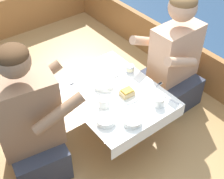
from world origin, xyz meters
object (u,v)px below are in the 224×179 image
Objects in this scene: person_starboard at (174,62)px; coffee_cup_port at (159,102)px; coffee_cup_starboard at (104,102)px; sandwich at (127,92)px; tin_can at (130,68)px; person_port at (31,126)px.

coffee_cup_port is at bearing 31.71° from person_starboard.
coffee_cup_port is (-0.45, -0.30, 0.04)m from person_starboard.
coffee_cup_starboard is (-0.76, -0.07, 0.04)m from person_starboard.
coffee_cup_port is at bearing -36.97° from coffee_cup_starboard.
coffee_cup_port is 0.38m from coffee_cup_starboard.
sandwich reaches higher than tin_can.
person_starboard is 0.54m from coffee_cup_port.
coffee_cup_port is 1.46× the size of tin_can.
person_port reaches higher than coffee_cup_starboard.
coffee_cup_port reaches higher than sandwich.
person_starboard is 0.39m from tin_can.
person_port is at bearing 155.64° from coffee_cup_port.
person_port is 15.26× the size of tin_can.
tin_can is at bearing 77.95° from coffee_cup_port.
sandwich is at bearing 118.34° from coffee_cup_port.
coffee_cup_starboard is at bearing 3.65° from person_starboard.
coffee_cup_port is 0.94× the size of coffee_cup_starboard.
coffee_cup_port reaches higher than tin_can.
person_port is at bearing 167.56° from sandwich.
coffee_cup_starboard is at bearing -5.73° from person_port.
coffee_cup_starboard reaches higher than coffee_cup_port.
sandwich is 1.46× the size of tin_can.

